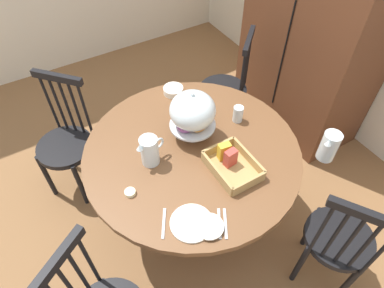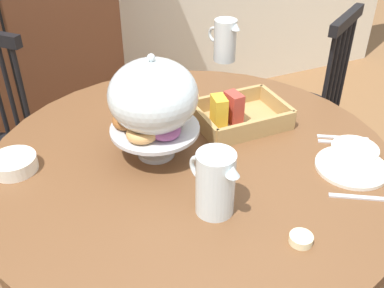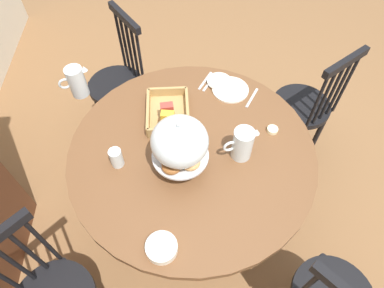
{
  "view_description": "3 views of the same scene",
  "coord_description": "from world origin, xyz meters",
  "px_view_note": "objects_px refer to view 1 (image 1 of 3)",
  "views": [
    {
      "loc": [
        1.14,
        -0.57,
        2.28
      ],
      "look_at": [
        -0.01,
        0.12,
        0.79
      ],
      "focal_mm": 31.78,
      "sensor_mm": 36.0,
      "label": 1
    },
    {
      "loc": [
        -0.48,
        -0.95,
        1.58
      ],
      "look_at": [
        -0.01,
        0.12,
        0.79
      ],
      "focal_mm": 41.92,
      "sensor_mm": 36.0,
      "label": 2
    },
    {
      "loc": [
        -1.03,
        0.17,
        2.2
      ],
      "look_at": [
        -0.01,
        0.12,
        0.79
      ],
      "focal_mm": 31.55,
      "sensor_mm": 36.0,
      "label": 3
    }
  ],
  "objects_px": {
    "pastry_stand_with_dome": "(192,112)",
    "milk_pitcher": "(329,147)",
    "wooden_armoire": "(317,20)",
    "butter_dish": "(130,192)",
    "windsor_chair_by_cabinet": "(67,144)",
    "windsor_chair_far_side": "(338,241)",
    "cereal_bowl": "(173,90)",
    "drinking_glass": "(238,114)",
    "windsor_chair_near_window": "(226,91)",
    "cereal_basket": "(231,163)",
    "dining_table": "(192,169)",
    "orange_juice_pitcher": "(150,152)",
    "china_plate_large": "(192,223)",
    "china_plate_small": "(209,226)"
  },
  "relations": [
    {
      "from": "windsor_chair_far_side",
      "to": "milk_pitcher",
      "type": "distance_m",
      "value": 0.55
    },
    {
      "from": "china_plate_large",
      "to": "cereal_bowl",
      "type": "distance_m",
      "value": 1.04
    },
    {
      "from": "dining_table",
      "to": "china_plate_large",
      "type": "xyz_separation_m",
      "value": [
        0.42,
        -0.26,
        0.2
      ]
    },
    {
      "from": "cereal_bowl",
      "to": "china_plate_large",
      "type": "bearing_deg",
      "value": -23.7
    },
    {
      "from": "cereal_basket",
      "to": "windsor_chair_by_cabinet",
      "type": "bearing_deg",
      "value": -141.93
    },
    {
      "from": "pastry_stand_with_dome",
      "to": "cereal_bowl",
      "type": "bearing_deg",
      "value": 167.03
    },
    {
      "from": "pastry_stand_with_dome",
      "to": "butter_dish",
      "type": "distance_m",
      "value": 0.58
    },
    {
      "from": "dining_table",
      "to": "pastry_stand_with_dome",
      "type": "height_order",
      "value": "pastry_stand_with_dome"
    },
    {
      "from": "china_plate_large",
      "to": "china_plate_small",
      "type": "bearing_deg",
      "value": 43.39
    },
    {
      "from": "dining_table",
      "to": "orange_juice_pitcher",
      "type": "bearing_deg",
      "value": -100.22
    },
    {
      "from": "cereal_basket",
      "to": "cereal_bowl",
      "type": "distance_m",
      "value": 0.75
    },
    {
      "from": "wooden_armoire",
      "to": "milk_pitcher",
      "type": "bearing_deg",
      "value": -39.52
    },
    {
      "from": "wooden_armoire",
      "to": "butter_dish",
      "type": "xyz_separation_m",
      "value": [
        0.55,
        -1.83,
        -0.23
      ]
    },
    {
      "from": "wooden_armoire",
      "to": "windsor_chair_by_cabinet",
      "type": "relative_size",
      "value": 2.01
    },
    {
      "from": "cereal_bowl",
      "to": "cereal_basket",
      "type": "bearing_deg",
      "value": -2.88
    },
    {
      "from": "pastry_stand_with_dome",
      "to": "milk_pitcher",
      "type": "xyz_separation_m",
      "value": [
        0.55,
        0.58,
        -0.11
      ]
    },
    {
      "from": "pastry_stand_with_dome",
      "to": "windsor_chair_by_cabinet",
      "type": "bearing_deg",
      "value": -132.29
    },
    {
      "from": "milk_pitcher",
      "to": "china_plate_large",
      "type": "relative_size",
      "value": 0.86
    },
    {
      "from": "windsor_chair_by_cabinet",
      "to": "drinking_glass",
      "type": "distance_m",
      "value": 1.25
    },
    {
      "from": "windsor_chair_near_window",
      "to": "pastry_stand_with_dome",
      "type": "height_order",
      "value": "pastry_stand_with_dome"
    },
    {
      "from": "china_plate_large",
      "to": "windsor_chair_far_side",
      "type": "bearing_deg",
      "value": 62.21
    },
    {
      "from": "windsor_chair_by_cabinet",
      "to": "orange_juice_pitcher",
      "type": "bearing_deg",
      "value": 28.81
    },
    {
      "from": "wooden_armoire",
      "to": "drinking_glass",
      "type": "bearing_deg",
      "value": -69.04
    },
    {
      "from": "dining_table",
      "to": "orange_juice_pitcher",
      "type": "relative_size",
      "value": 7.03
    },
    {
      "from": "orange_juice_pitcher",
      "to": "windsor_chair_far_side",
      "type": "bearing_deg",
      "value": 40.73
    },
    {
      "from": "china_plate_large",
      "to": "butter_dish",
      "type": "bearing_deg",
      "value": -149.38
    },
    {
      "from": "cereal_basket",
      "to": "butter_dish",
      "type": "bearing_deg",
      "value": -102.75
    },
    {
      "from": "china_plate_large",
      "to": "wooden_armoire",
      "type": "bearing_deg",
      "value": 118.08
    },
    {
      "from": "dining_table",
      "to": "cereal_basket",
      "type": "height_order",
      "value": "cereal_basket"
    },
    {
      "from": "wooden_armoire",
      "to": "china_plate_small",
      "type": "distance_m",
      "value": 1.85
    },
    {
      "from": "cereal_basket",
      "to": "china_plate_small",
      "type": "relative_size",
      "value": 2.11
    },
    {
      "from": "windsor_chair_by_cabinet",
      "to": "wooden_armoire",
      "type": "bearing_deg",
      "value": 82.28
    },
    {
      "from": "pastry_stand_with_dome",
      "to": "milk_pitcher",
      "type": "bearing_deg",
      "value": 46.62
    },
    {
      "from": "pastry_stand_with_dome",
      "to": "drinking_glass",
      "type": "relative_size",
      "value": 3.13
    },
    {
      "from": "pastry_stand_with_dome",
      "to": "milk_pitcher",
      "type": "relative_size",
      "value": 1.82
    },
    {
      "from": "cereal_basket",
      "to": "china_plate_large",
      "type": "xyz_separation_m",
      "value": [
        0.19,
        -0.38,
        -0.03
      ]
    },
    {
      "from": "windsor_chair_near_window",
      "to": "milk_pitcher",
      "type": "relative_size",
      "value": 5.17
    },
    {
      "from": "windsor_chair_near_window",
      "to": "pastry_stand_with_dome",
      "type": "relative_size",
      "value": 2.83
    },
    {
      "from": "cereal_basket",
      "to": "china_plate_large",
      "type": "distance_m",
      "value": 0.43
    },
    {
      "from": "dining_table",
      "to": "pastry_stand_with_dome",
      "type": "xyz_separation_m",
      "value": [
        -0.1,
        0.06,
        0.39
      ]
    },
    {
      "from": "windsor_chair_by_cabinet",
      "to": "orange_juice_pitcher",
      "type": "height_order",
      "value": "windsor_chair_by_cabinet"
    },
    {
      "from": "windsor_chair_near_window",
      "to": "china_plate_small",
      "type": "relative_size",
      "value": 6.5
    },
    {
      "from": "cereal_bowl",
      "to": "butter_dish",
      "type": "height_order",
      "value": "cereal_bowl"
    },
    {
      "from": "butter_dish",
      "to": "windsor_chair_far_side",
      "type": "bearing_deg",
      "value": 52.62
    },
    {
      "from": "windsor_chair_by_cabinet",
      "to": "pastry_stand_with_dome",
      "type": "relative_size",
      "value": 2.83
    },
    {
      "from": "cereal_basket",
      "to": "butter_dish",
      "type": "height_order",
      "value": "cereal_basket"
    },
    {
      "from": "windsor_chair_far_side",
      "to": "drinking_glass",
      "type": "xyz_separation_m",
      "value": [
        -0.89,
        -0.11,
        0.34
      ]
    },
    {
      "from": "china_plate_small",
      "to": "milk_pitcher",
      "type": "bearing_deg",
      "value": 92.79
    },
    {
      "from": "dining_table",
      "to": "china_plate_small",
      "type": "relative_size",
      "value": 8.73
    },
    {
      "from": "windsor_chair_far_side",
      "to": "pastry_stand_with_dome",
      "type": "height_order",
      "value": "pastry_stand_with_dome"
    }
  ]
}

